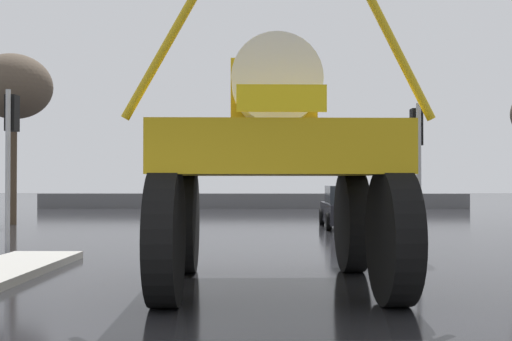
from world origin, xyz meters
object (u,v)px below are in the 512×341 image
traffic_signal_near_left (11,135)px  bare_tree_left (13,88)px  oversize_sprayer (274,161)px  sedan_ahead (348,208)px  traffic_signal_near_right (417,145)px

traffic_signal_near_left → bare_tree_left: size_ratio=0.57×
oversize_sprayer → bare_tree_left: (-10.06, 13.97, 3.30)m
sedan_ahead → bare_tree_left: bearing=84.7°
oversize_sprayer → sedan_ahead: 13.18m
traffic_signal_near_left → bare_tree_left: (-4.03, 9.87, 2.56)m
oversize_sprayer → sedan_ahead: oversize_sprayer is taller
traffic_signal_near_left → traffic_signal_near_right: size_ratio=1.10×
traffic_signal_near_left → bare_tree_left: bearing=112.2°
oversize_sprayer → traffic_signal_near_right: oversize_sprayer is taller
sedan_ahead → traffic_signal_near_right: bearing=-177.1°
oversize_sprayer → bare_tree_left: bearing=33.1°
oversize_sprayer → traffic_signal_near_left: 7.33m
sedan_ahead → bare_tree_left: size_ratio=0.62×
oversize_sprayer → traffic_signal_near_right: (3.29, 4.11, 0.49)m
traffic_signal_near_left → traffic_signal_near_right: bearing=0.0°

